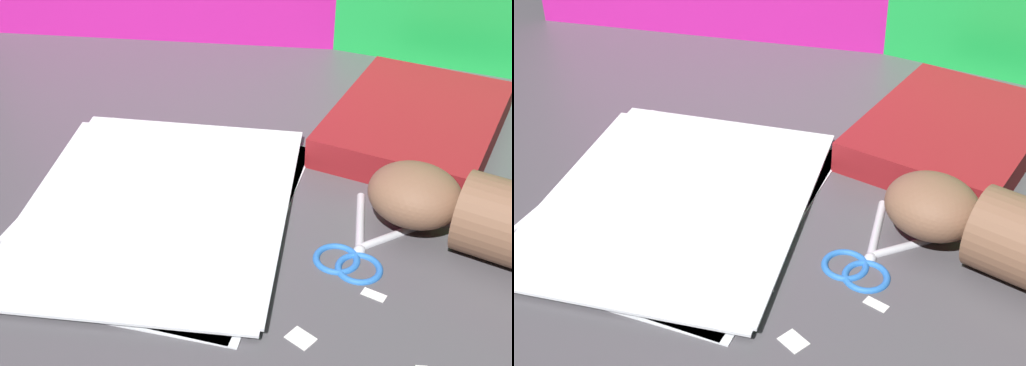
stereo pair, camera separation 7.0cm
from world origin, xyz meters
TOP-DOWN VIEW (x-y plane):
  - ground_plane at (0.00, 0.00)m, footprint 6.00×6.00m
  - paper_stack at (-0.06, -0.02)m, footprint 0.30×0.37m
  - book_closed at (0.20, 0.21)m, footprint 0.25×0.30m
  - scissors at (0.16, -0.04)m, footprint 0.13×0.15m
  - paper_scrap_near at (0.18, -0.10)m, footprint 0.02×0.02m
  - paper_scrap_mid at (0.12, -0.17)m, footprint 0.03×0.03m
  - paper_scrap_far at (0.07, -0.11)m, footprint 0.03×0.02m

SIDE VIEW (x-z plane):
  - ground_plane at x=0.00m, z-range 0.00..0.00m
  - paper_scrap_far at x=0.07m, z-range 0.00..0.00m
  - paper_scrap_near at x=0.18m, z-range 0.00..0.00m
  - paper_scrap_mid at x=0.12m, z-range 0.00..0.00m
  - scissors at x=0.16m, z-range 0.00..0.01m
  - paper_stack at x=-0.06m, z-range 0.00..0.01m
  - book_closed at x=0.20m, z-range 0.00..0.04m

